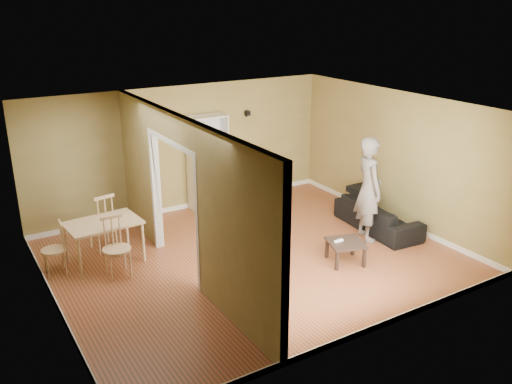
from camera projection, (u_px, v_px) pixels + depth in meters
The scene contains 15 objects.
room_shell at pixel (252, 186), 8.91m from camera, with size 6.50×6.50×6.50m.
partition at pixel (185, 199), 8.33m from camera, with size 0.22×5.50×2.60m, color #9C8951, non-canonical shape.
wall_speaker at pixel (247, 113), 11.61m from camera, with size 0.10×0.10×0.10m, color black.
sofa at pixel (378, 212), 10.38m from camera, with size 0.81×1.90×0.72m, color black.
person at pixel (369, 180), 9.73m from camera, with size 0.65×0.83×2.27m, color slate.
bookshelf at pixel (207, 162), 11.34m from camera, with size 0.83×0.36×1.98m.
paper_box_teal at pixel (206, 167), 11.30m from camera, with size 0.39×0.26×0.20m, color teal.
paper_box_navy_b at pixel (206, 148), 11.17m from camera, with size 0.46×0.30×0.24m, color navy.
paper_box_navy_c at pixel (207, 138), 11.11m from camera, with size 0.43×0.28×0.22m, color navy.
coffee_table at pixel (346, 245), 9.06m from camera, with size 0.57×0.57×0.38m.
game_controller at pixel (339, 241), 9.04m from camera, with size 0.17×0.04×0.03m, color white.
dining_table at pixel (103, 226), 8.97m from camera, with size 1.17×0.78×0.73m.
chair_left at pixel (53, 249), 8.67m from camera, with size 0.40×0.40×0.87m, color tan, non-canonical shape.
chair_near at pixel (117, 248), 8.57m from camera, with size 0.45×0.45×0.98m, color tan, non-canonical shape.
chair_far at pixel (102, 221), 9.52m from camera, with size 0.48×0.48×1.06m, color tan, non-canonical shape.
Camera 1 is at (-4.32, -7.24, 4.20)m, focal length 38.00 mm.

